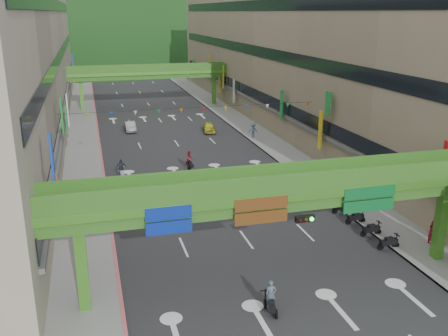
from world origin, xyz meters
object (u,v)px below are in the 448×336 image
at_px(scooter_rider_mid, 190,160).
at_px(pedestrian_red, 433,234).
at_px(scooter_rider_near, 271,298).
at_px(car_silver, 130,127).
at_px(car_yellow, 209,127).
at_px(overpass_near, 300,203).

distance_m(scooter_rider_mid, pedestrian_red, 24.74).
distance_m(scooter_rider_near, pedestrian_red, 14.52).
relative_size(scooter_rider_near, car_silver, 0.49).
xyz_separation_m(scooter_rider_near, car_silver, (-3.38, 44.98, -0.23)).
relative_size(scooter_rider_near, pedestrian_red, 1.22).
xyz_separation_m(car_yellow, pedestrian_red, (6.95, -36.82, 0.14)).
bearing_deg(pedestrian_red, scooter_rider_near, 166.95).
distance_m(overpass_near, scooter_rider_near, 5.44).
relative_size(scooter_rider_near, car_yellow, 0.51).
distance_m(scooter_rider_near, car_yellow, 42.22).
bearing_deg(car_yellow, overpass_near, -86.70).
distance_m(car_yellow, pedestrian_red, 37.47).
height_order(overpass_near, scooter_rider_near, overpass_near).
distance_m(scooter_rider_mid, car_silver, 19.41).
distance_m(car_silver, car_yellow, 10.64).
distance_m(overpass_near, scooter_rider_mid, 24.22).
xyz_separation_m(scooter_rider_near, pedestrian_red, (13.68, 4.86, -0.09)).
xyz_separation_m(overpass_near, scooter_rider_near, (-2.42, -2.24, -4.34)).
distance_m(scooter_rider_near, scooter_rider_mid, 26.07).
bearing_deg(car_silver, pedestrian_red, -67.62).
bearing_deg(overpass_near, car_silver, 97.73).
bearing_deg(overpass_near, scooter_rider_mid, 93.59).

